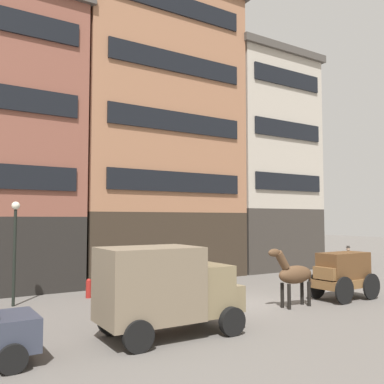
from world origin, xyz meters
TOP-DOWN VIEW (x-y plane):
  - ground_plane at (0.00, 0.00)m, footprint 120.00×120.00m
  - building_center_left at (0.24, 9.63)m, footprint 10.29×6.74m
  - building_center_right at (8.70, 9.63)m, footprint 7.32×6.74m
  - cargo_wagon at (3.80, -1.44)m, footprint 2.92×1.53m
  - draft_horse at (0.85, -1.44)m, footprint 2.34×0.62m
  - delivery_truck_near at (-5.30, -2.36)m, footprint 4.38×2.19m
  - pedestrian_officer at (10.23, 3.18)m, footprint 0.50×0.50m
  - streetlamp_curbside at (-8.37, 4.58)m, footprint 0.32×0.32m
  - fire_hydrant_curbside at (-5.30, 4.69)m, footprint 0.24×0.24m

SIDE VIEW (x-z plane):
  - ground_plane at x=0.00m, z-range 0.00..0.00m
  - fire_hydrant_curbside at x=-5.30m, z-range 0.01..0.84m
  - pedestrian_officer at x=10.23m, z-range 0.08..1.88m
  - cargo_wagon at x=3.80m, z-range 0.16..2.14m
  - draft_horse at x=0.85m, z-range 0.12..2.42m
  - delivery_truck_near at x=-5.30m, z-range 0.11..2.73m
  - streetlamp_curbside at x=-8.37m, z-range 0.61..4.73m
  - building_center_right at x=8.70m, z-range 0.04..15.09m
  - building_center_left at x=0.24m, z-range 0.04..17.68m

